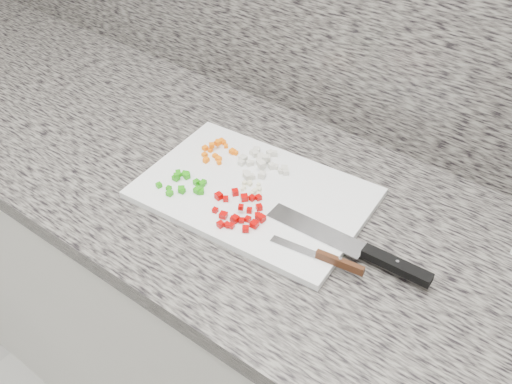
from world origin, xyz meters
TOP-DOWN VIEW (x-y plane):
  - cabinet at (0.00, 1.44)m, footprint 3.92×0.62m
  - countertop at (0.00, 1.44)m, footprint 3.96×0.64m
  - backsplash at (0.00, 1.74)m, footprint 3.92×0.02m
  - cutting_board at (-0.10, 1.43)m, footprint 0.46×0.33m
  - carrot_pile at (-0.23, 1.48)m, footprint 0.07×0.08m
  - onion_pile at (-0.13, 1.50)m, footprint 0.11×0.11m
  - green_pepper_pile at (-0.21, 1.36)m, footprint 0.09×0.08m
  - red_pepper_pile at (-0.08, 1.36)m, footprint 0.12×0.11m
  - garlic_pile at (-0.10, 1.42)m, footprint 0.05×0.06m
  - chef_knife at (0.16, 1.41)m, footprint 0.31×0.05m
  - paring_knife at (0.12, 1.35)m, footprint 0.17×0.04m

SIDE VIEW (x-z plane):
  - cabinet at x=0.00m, z-range 0.00..0.86m
  - countertop at x=0.00m, z-range 0.86..0.90m
  - cutting_board at x=-0.10m, z-range 0.90..0.91m
  - garlic_pile at x=-0.10m, z-range 0.91..0.92m
  - chef_knife at x=0.16m, z-range 0.91..0.93m
  - green_pepper_pile at x=-0.21m, z-range 0.91..0.93m
  - red_pepper_pile at x=-0.08m, z-range 0.91..0.93m
  - carrot_pile at x=-0.23m, z-range 0.91..0.93m
  - paring_knife at x=0.12m, z-range 0.91..0.93m
  - onion_pile at x=-0.13m, z-range 0.91..0.93m
  - backsplash at x=0.00m, z-range 0.90..1.50m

